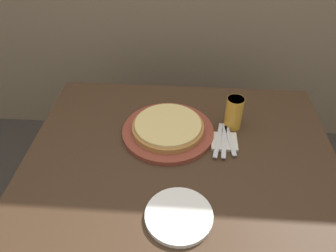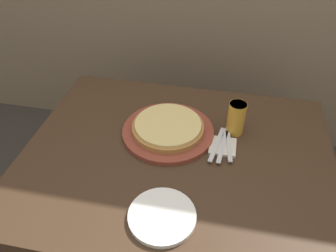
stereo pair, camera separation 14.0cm
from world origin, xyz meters
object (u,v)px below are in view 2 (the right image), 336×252
at_px(pizza_on_board, 168,129).
at_px(fork, 217,144).
at_px(beer_glass, 236,117).
at_px(dinner_knife, 223,145).
at_px(spoon, 229,146).
at_px(dinner_plate, 162,216).

height_order(pizza_on_board, fork, pizza_on_board).
bearing_deg(beer_glass, dinner_knife, -110.48).
bearing_deg(spoon, beer_glass, 81.44).
height_order(pizza_on_board, spoon, pizza_on_board).
bearing_deg(fork, dinner_plate, -111.24).
height_order(pizza_on_board, dinner_knife, pizza_on_board).
relative_size(dinner_plate, spoon, 1.24).
height_order(beer_glass, fork, beer_glass).
distance_m(beer_glass, dinner_knife, 0.14).
bearing_deg(dinner_plate, pizza_on_board, 98.78).
xyz_separation_m(dinner_plate, spoon, (0.20, 0.38, 0.01)).
bearing_deg(pizza_on_board, dinner_plate, -81.22).
xyz_separation_m(pizza_on_board, beer_glass, (0.28, 0.07, 0.06)).
relative_size(pizza_on_board, beer_glass, 2.66).
bearing_deg(fork, beer_glass, 59.18).
bearing_deg(dinner_knife, pizza_on_board, 169.45).
relative_size(beer_glass, dinner_plate, 0.65).
bearing_deg(dinner_knife, beer_glass, 69.52).
bearing_deg(dinner_plate, dinner_knife, 65.59).
relative_size(pizza_on_board, fork, 1.82).
xyz_separation_m(pizza_on_board, dinner_plate, (0.07, -0.43, -0.01)).
relative_size(pizza_on_board, dinner_knife, 1.82).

